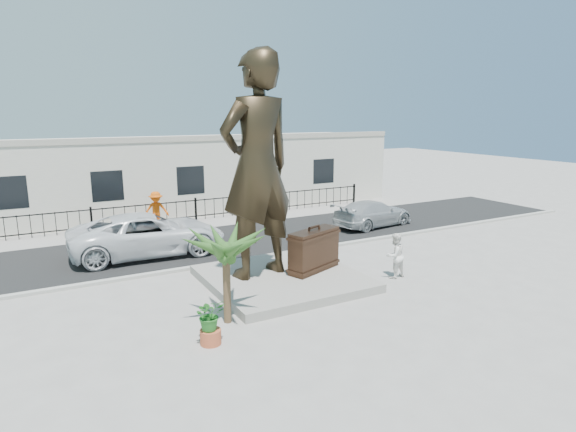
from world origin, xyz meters
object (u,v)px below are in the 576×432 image
suitcase (314,250)px  car_white (148,234)px  statue (257,166)px  tourist (395,256)px

suitcase → car_white: (-4.62, 5.93, -0.16)m
statue → suitcase: bearing=153.4°
statue → tourist: size_ratio=4.60×
statue → car_white: (-2.64, 5.35, -3.28)m
statue → car_white: statue is taller
statue → tourist: statue is taller
tourist → car_white: size_ratio=0.26×
statue → tourist: bearing=146.6°
suitcase → car_white: bearing=107.3°
statue → car_white: 6.81m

